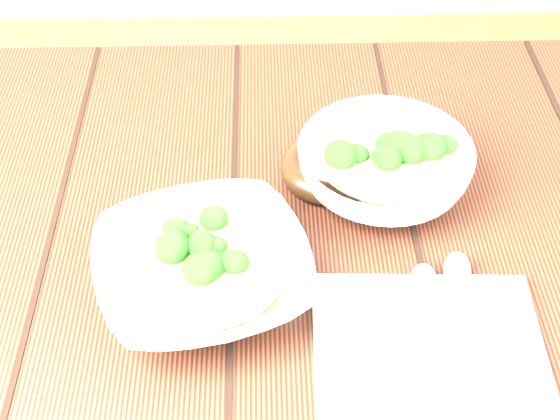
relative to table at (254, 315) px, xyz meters
name	(u,v)px	position (x,y,z in m)	size (l,w,h in m)	color
table	(254,315)	(0.00, 0.00, 0.00)	(1.20, 0.80, 0.75)	black
soup_bowl_front	(203,270)	(-0.05, -0.06, 0.15)	(0.26, 0.26, 0.06)	white
soup_bowl_back	(384,167)	(0.15, 0.09, 0.15)	(0.23, 0.23, 0.07)	white
trivet	(330,168)	(0.09, 0.11, 0.13)	(0.12, 0.12, 0.03)	black
napkin	(428,350)	(0.17, -0.14, 0.13)	(0.22, 0.18, 0.01)	beige
spoon_left	(419,309)	(0.17, -0.10, 0.13)	(0.06, 0.18, 0.01)	#A69F92
spoon_right	(456,296)	(0.20, -0.09, 0.13)	(0.06, 0.18, 0.01)	#A69F92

